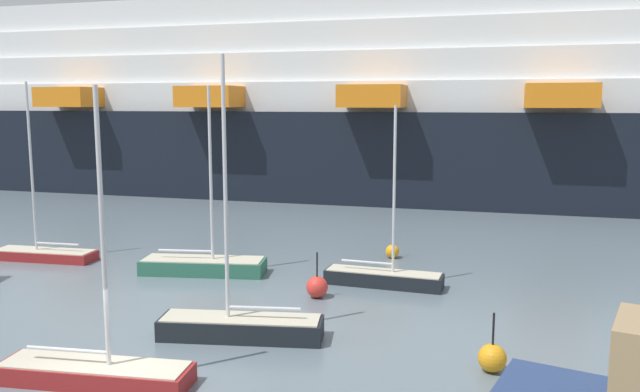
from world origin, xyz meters
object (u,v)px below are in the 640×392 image
object	(u,v)px
sailboat_1	(203,264)
cruise_ship	(548,108)
sailboat_3	(44,252)
channel_buoy_0	(492,358)
channel_buoy_1	(392,251)
sailboat_4	(95,369)
sailboat_2	(384,276)
sailboat_6	(241,324)
channel_buoy_2	(317,287)

from	to	relation	value
sailboat_1	cruise_ship	distance (m)	31.48
sailboat_3	cruise_ship	size ratio (longest dim) A/B	0.07
channel_buoy_0	channel_buoy_1	bearing A→B (deg)	111.97
sailboat_4	channel_buoy_1	distance (m)	16.04
sailboat_4	channel_buoy_1	world-z (taller)	sailboat_4
cruise_ship	sailboat_3	bearing A→B (deg)	-130.49
sailboat_4	channel_buoy_1	size ratio (longest dim) A/B	4.56
sailboat_2	sailboat_3	size ratio (longest dim) A/B	0.87
cruise_ship	channel_buoy_1	bearing A→B (deg)	-109.40
channel_buoy_0	sailboat_2	bearing A→B (deg)	120.86
sailboat_1	sailboat_3	distance (m)	7.99
sailboat_6	channel_buoy_2	xyz separation A→B (m)	(1.05, 4.56, -0.04)
sailboat_3	sailboat_4	xyz separation A→B (m)	(10.16, -10.46, 0.00)
sailboat_3	cruise_ship	xyz separation A→B (m)	(22.76, 27.02, 6.29)
sailboat_1	sailboat_4	distance (m)	10.62
sailboat_6	cruise_ship	bearing A→B (deg)	-117.62
sailboat_6	sailboat_1	bearing A→B (deg)	-65.79
sailboat_2	channel_buoy_0	bearing A→B (deg)	-57.15
channel_buoy_0	channel_buoy_2	world-z (taller)	channel_buoy_2
sailboat_2	channel_buoy_1	distance (m)	4.59
sailboat_6	channel_buoy_1	xyz separation A→B (m)	(2.65, 11.31, -0.12)
sailboat_1	sailboat_3	world-z (taller)	sailboat_3
sailboat_3	channel_buoy_1	bearing A→B (deg)	-166.94
sailboat_6	channel_buoy_1	size ratio (longest dim) A/B	5.14
sailboat_2	cruise_ship	world-z (taller)	cruise_ship
sailboat_6	channel_buoy_2	bearing A→B (deg)	-113.50
sailboat_2	cruise_ship	distance (m)	28.44
sailboat_2	sailboat_6	distance (m)	7.43
sailboat_2	channel_buoy_1	world-z (taller)	sailboat_2
sailboat_2	channel_buoy_1	xyz separation A→B (m)	(-0.46, 4.56, -0.06)
sailboat_1	sailboat_4	size ratio (longest dim) A/B	1.04
sailboat_1	sailboat_3	size ratio (longest dim) A/B	0.97
channel_buoy_0	cruise_ship	size ratio (longest dim) A/B	0.01
sailboat_2	channel_buoy_2	distance (m)	3.00
sailboat_2	sailboat_6	xyz separation A→B (m)	(-3.10, -6.75, 0.06)
sailboat_6	channel_buoy_2	distance (m)	4.68
sailboat_2	channel_buoy_0	world-z (taller)	sailboat_2
sailboat_4	channel_buoy_0	size ratio (longest dim) A/B	4.63
sailboat_4	channel_buoy_2	bearing A→B (deg)	62.00
sailboat_6	channel_buoy_0	bearing A→B (deg)	166.48
channel_buoy_1	sailboat_2	bearing A→B (deg)	-84.27
sailboat_6	channel_buoy_1	world-z (taller)	sailboat_6
sailboat_6	channel_buoy_0	distance (m)	7.37
sailboat_6	channel_buoy_0	xyz separation A→B (m)	(7.36, -0.38, -0.06)
sailboat_6	channel_buoy_2	world-z (taller)	sailboat_6
sailboat_3	sailboat_6	world-z (taller)	sailboat_6
sailboat_1	channel_buoy_0	xyz separation A→B (m)	(11.83, -6.83, -0.02)
sailboat_1	sailboat_6	xyz separation A→B (m)	(4.47, -6.44, 0.04)
sailboat_3	channel_buoy_0	xyz separation A→B (m)	(19.82, -6.90, 0.01)
sailboat_4	cruise_ship	distance (m)	40.04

